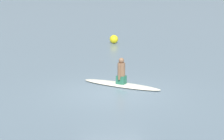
# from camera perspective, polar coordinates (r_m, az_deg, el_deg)

# --- Properties ---
(ground_plane) EXTENTS (400.00, 400.00, 0.00)m
(ground_plane) POSITION_cam_1_polar(r_m,az_deg,el_deg) (15.01, 0.29, -3.27)
(ground_plane) COLOR slate
(surfboard) EXTENTS (3.01, 2.69, 0.09)m
(surfboard) POSITION_cam_1_polar(r_m,az_deg,el_deg) (16.00, 1.31, -2.08)
(surfboard) COLOR silver
(surfboard) RESTS_ON ground
(person_paddler) EXTENTS (0.44, 0.43, 1.04)m
(person_paddler) POSITION_cam_1_polar(r_m,az_deg,el_deg) (15.88, 1.32, -0.29)
(person_paddler) COLOR #26664C
(person_paddler) RESTS_ON surfboard
(buoy_marker) EXTENTS (0.55, 0.55, 0.55)m
(buoy_marker) POSITION_cam_1_polar(r_m,az_deg,el_deg) (26.13, 0.27, 4.36)
(buoy_marker) COLOR yellow
(buoy_marker) RESTS_ON ground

